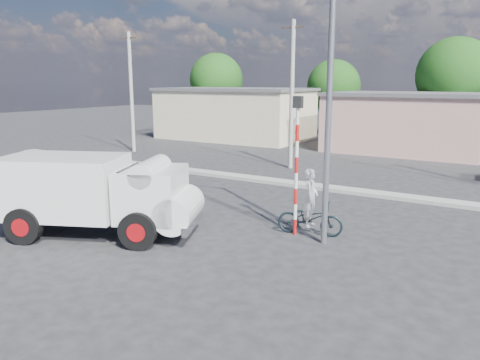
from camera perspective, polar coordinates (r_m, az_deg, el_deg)
The scene contains 10 objects.
ground_plane at distance 15.53m, azimuth -6.54°, elevation -6.11°, with size 120.00×120.00×0.00m, color #27272A.
median at distance 22.12m, azimuth 6.33°, elevation -0.42°, with size 40.00×0.80×0.16m, color #99968E.
truck at distance 15.20m, azimuth -16.70°, elevation -1.49°, with size 6.45×4.46×2.52m.
bicycle at distance 15.00m, azimuth 8.53°, elevation -4.64°, with size 0.72×2.07×1.09m, color black.
cyclist at distance 14.90m, azimuth 8.57°, elevation -3.25°, with size 0.67×0.44×1.84m, color white.
traffic_pole at distance 14.54m, azimuth 6.93°, elevation 3.16°, with size 0.28×0.18×4.36m.
streetlight at distance 13.73m, azimuth 10.28°, elevation 12.47°, with size 2.34×0.22×9.00m.
building_row at distance 34.62m, azimuth 18.17°, elevation 6.97°, with size 37.80×7.30×4.44m.
tree_row at distance 40.38m, azimuth 24.41°, elevation 11.21°, with size 43.62×7.43×8.42m.
utility_poles at distance 24.31m, azimuth 17.75°, elevation 9.69°, with size 35.40×0.24×8.00m.
Camera 1 is at (9.19, -11.56, 4.80)m, focal length 35.00 mm.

